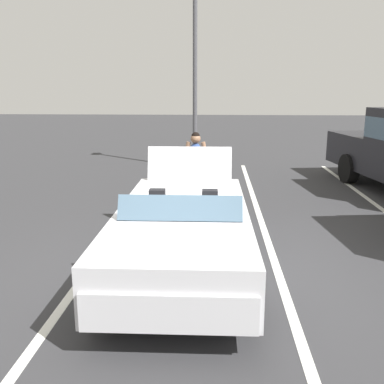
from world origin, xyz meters
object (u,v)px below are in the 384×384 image
object	(u,v)px
suitcase_small_carryon	(175,200)
convertible_car	(182,238)
duffel_bag	(224,195)
suitcase_large_black	(170,186)
parking_lamp_post	(195,65)
suitcase_medium_bright	(215,201)
traveler_person	(196,166)

from	to	relation	value
suitcase_small_carryon	convertible_car	bearing A→B (deg)	172.68
convertible_car	suitcase_small_carryon	size ratio (longest dim) A/B	5.28
suitcase_small_carryon	duffel_bag	bearing A→B (deg)	-63.94
suitcase_large_black	parking_lamp_post	xyz separation A→B (m)	(-4.36, 0.34, 2.89)
suitcase_large_black	suitcase_small_carryon	xyz separation A→B (m)	(0.85, 0.21, -0.11)
convertible_car	parking_lamp_post	size ratio (longest dim) A/B	0.73
duffel_bag	parking_lamp_post	size ratio (longest dim) A/B	0.12
suitcase_medium_bright	duffel_bag	xyz separation A→B (m)	(-1.12, 0.20, -0.15)
suitcase_large_black	convertible_car	bearing A→B (deg)	-135.65
convertible_car	duffel_bag	bearing A→B (deg)	170.72
suitcase_small_carryon	suitcase_medium_bright	bearing A→B (deg)	-121.00
suitcase_large_black	duffel_bag	size ratio (longest dim) A/B	1.06
suitcase_large_black	duffel_bag	xyz separation A→B (m)	(-0.02, 1.24, -0.21)
suitcase_medium_bright	suitcase_large_black	bearing A→B (deg)	-176.94
suitcase_medium_bright	suitcase_small_carryon	xyz separation A→B (m)	(-0.25, -0.82, -0.06)
duffel_bag	convertible_car	bearing A→B (deg)	-8.41
suitcase_large_black	suitcase_small_carryon	bearing A→B (deg)	-130.29
suitcase_medium_bright	traveler_person	bearing A→B (deg)	173.65
traveler_person	suitcase_small_carryon	bearing A→B (deg)	-48.16
suitcase_large_black	suitcase_medium_bright	world-z (taller)	suitcase_medium_bright
suitcase_medium_bright	parking_lamp_post	bearing A→B (deg)	147.01
convertible_car	duffel_bag	distance (m)	4.27
suitcase_small_carryon	parking_lamp_post	world-z (taller)	parking_lamp_post
suitcase_large_black	suitcase_medium_bright	xyz separation A→B (m)	(1.10, 1.03, -0.06)
duffel_bag	suitcase_medium_bright	bearing A→B (deg)	-10.29
suitcase_large_black	parking_lamp_post	world-z (taller)	parking_lamp_post
convertible_car	suitcase_large_black	world-z (taller)	convertible_car
suitcase_small_carryon	traveler_person	bearing A→B (deg)	-61.91
suitcase_large_black	duffel_bag	world-z (taller)	suitcase_large_black
suitcase_large_black	suitcase_small_carryon	world-z (taller)	suitcase_small_carryon
convertible_car	parking_lamp_post	xyz separation A→B (m)	(-8.54, -0.27, 2.67)
convertible_car	suitcase_medium_bright	distance (m)	3.12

